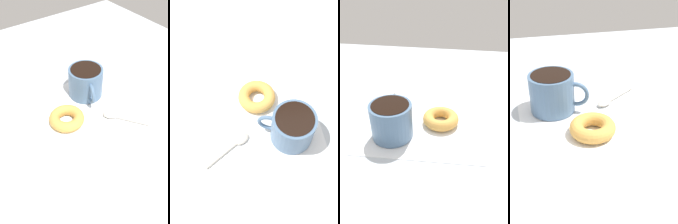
{
  "view_description": "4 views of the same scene",
  "coord_description": "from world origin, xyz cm",
  "views": [
    {
      "loc": [
        24.92,
        37.59,
        46.57
      ],
      "look_at": [
        -1.93,
        0.65,
        2.3
      ],
      "focal_mm": 40.0,
      "sensor_mm": 36.0,
      "label": 1
    },
    {
      "loc": [
        -36.96,
        5.35,
        65.11
      ],
      "look_at": [
        -1.93,
        0.65,
        2.3
      ],
      "focal_mm": 50.0,
      "sensor_mm": 36.0,
      "label": 2
    },
    {
      "loc": [
        5.56,
        -45.13,
        33.34
      ],
      "look_at": [
        -1.93,
        0.65,
        2.3
      ],
      "focal_mm": 35.0,
      "sensor_mm": 36.0,
      "label": 3
    },
    {
      "loc": [
        50.56,
        -11.16,
        35.46
      ],
      "look_at": [
        -1.93,
        0.65,
        2.3
      ],
      "focal_mm": 50.0,
      "sensor_mm": 36.0,
      "label": 4
    }
  ],
  "objects": [
    {
      "name": "ground_plane",
      "position": [
        0.0,
        0.0,
        -1.0
      ],
      "size": [
        120.0,
        120.0,
        2.0
      ],
      "primitive_type": "cube",
      "color": "#B2BCC6"
    },
    {
      "name": "napkin",
      "position": [
        -1.93,
        0.65,
        0.15
      ],
      "size": [
        31.15,
        31.15,
        0.3
      ],
      "primitive_type": "cube",
      "rotation": [
        0.0,
        0.0,
        0.05
      ],
      "color": "white",
      "rests_on": "ground_plane"
    },
    {
      "name": "coffee_cup",
      "position": [
        -8.04,
        -6.89,
        4.62
      ],
      "size": [
        9.49,
        12.37,
        8.35
      ],
      "color": "slate",
      "rests_on": "napkin"
    },
    {
      "name": "donut",
      "position": [
        2.53,
        -0.62,
        1.66
      ],
      "size": [
        8.94,
        8.94,
        2.71
      ],
      "primitive_type": "torus",
      "color": "gold",
      "rests_on": "napkin"
    },
    {
      "name": "spoon",
      "position": [
        -8.48,
        5.48,
        0.7
      ],
      "size": [
        8.08,
        10.72,
        0.9
      ],
      "color": "#B7B2A8",
      "rests_on": "napkin"
    }
  ]
}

